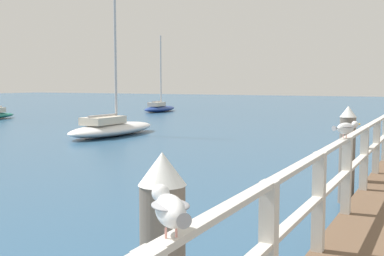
% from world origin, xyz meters
% --- Properties ---
extents(dock_piling_far, '(0.29, 0.29, 1.76)m').
position_xyz_m(dock_piling_far, '(-1.40, 9.61, 0.89)').
color(dock_piling_far, '#6B6056').
rests_on(dock_piling_far, ground_plane).
extents(seagull_foreground, '(0.37, 0.36, 0.21)m').
position_xyz_m(seagull_foreground, '(-1.03, 2.62, 1.59)').
color(seagull_foreground, white).
rests_on(seagull_foreground, pier_railing).
extents(seagull_background, '(0.29, 0.43, 0.21)m').
position_xyz_m(seagull_background, '(-1.02, 7.15, 1.59)').
color(seagull_background, white).
rests_on(seagull_background, pier_railing).
extents(boat_1, '(1.75, 5.12, 6.45)m').
position_xyz_m(boat_1, '(-11.94, 16.65, 0.34)').
color(boat_1, white).
rests_on(boat_1, ground_plane).
extents(boat_2, '(1.63, 4.12, 5.65)m').
position_xyz_m(boat_2, '(-18.62, 31.36, 0.32)').
color(boat_2, navy).
rests_on(boat_2, ground_plane).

